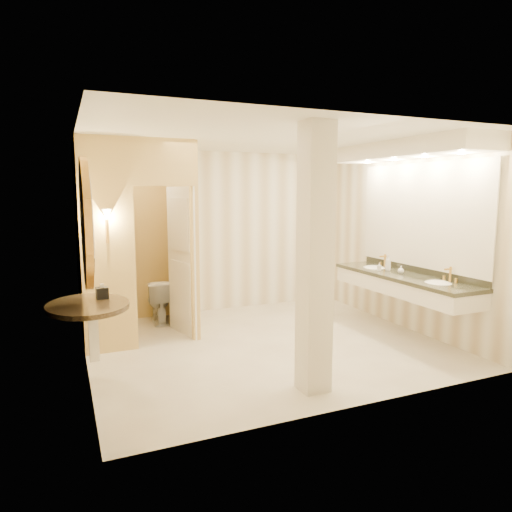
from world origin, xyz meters
The scene contains 16 objects.
floor centered at (0.00, 0.00, 0.00)m, with size 4.50×4.50×0.00m, color white.
ceiling centered at (0.00, 0.00, 2.70)m, with size 4.50×4.50×0.00m, color white.
wall_back centered at (0.00, 2.00, 1.35)m, with size 4.50×0.02×2.70m, color white.
wall_front centered at (0.00, -2.00, 1.35)m, with size 4.50×0.02×2.70m, color white.
wall_left centered at (-2.25, 0.00, 1.35)m, with size 0.02×4.00×2.70m, color white.
wall_right centered at (2.25, 0.00, 1.35)m, with size 0.02×4.00×2.70m, color white.
toilet_closet centered at (-1.11, 0.97, 1.39)m, with size 1.50×1.55×2.70m.
wall_sconce centered at (-1.93, 0.43, 1.73)m, with size 0.14×0.14×0.42m.
vanity centered at (1.98, -0.40, 1.63)m, with size 0.75×2.60×2.09m.
console_shelf centered at (-2.21, -0.45, 1.35)m, with size 1.04×1.04×1.97m.
pillar centered at (-0.14, -1.50, 1.35)m, with size 0.28×0.28×2.70m, color white.
tissue_box centered at (-2.07, -0.28, 0.94)m, with size 0.12×0.12×0.12m, color black.
toilet centered at (-1.10, 1.60, 0.34)m, with size 0.38×0.67×0.69m, color white.
soap_bottle_a centered at (1.85, 0.00, 0.93)m, with size 0.05×0.05×0.12m, color beige.
soap_bottle_b centered at (1.97, -0.33, 0.93)m, with size 0.09×0.09×0.11m, color silver.
soap_bottle_c centered at (1.96, -0.06, 0.99)m, with size 0.09×0.09×0.23m, color #C6B28C.
Camera 1 is at (-2.44, -5.39, 2.01)m, focal length 32.00 mm.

